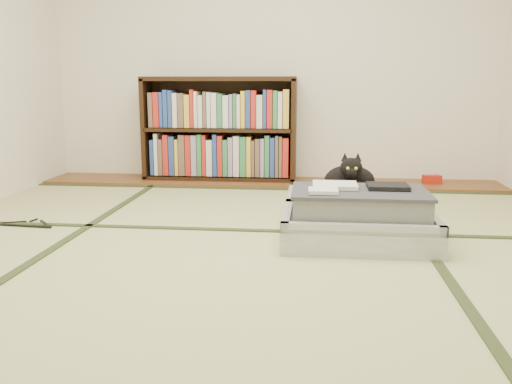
# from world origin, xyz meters

# --- Properties ---
(floor) EXTENTS (4.50, 4.50, 0.00)m
(floor) POSITION_xyz_m (0.00, 0.00, 0.00)
(floor) COLOR #BCB87D
(floor) RESTS_ON ground
(wood_strip) EXTENTS (4.00, 0.50, 0.02)m
(wood_strip) POSITION_xyz_m (0.00, 2.00, 0.01)
(wood_strip) COLOR brown
(wood_strip) RESTS_ON ground
(red_item) EXTENTS (0.16, 0.11, 0.07)m
(red_item) POSITION_xyz_m (1.40, 2.03, 0.06)
(red_item) COLOR #B11B0E
(red_item) RESTS_ON wood_strip
(tatami_borders) EXTENTS (4.00, 4.50, 0.01)m
(tatami_borders) POSITION_xyz_m (0.00, 0.49, 0.00)
(tatami_borders) COLOR #2D381E
(tatami_borders) RESTS_ON ground
(bookcase) EXTENTS (1.36, 0.31, 0.92)m
(bookcase) POSITION_xyz_m (-0.46, 2.07, 0.45)
(bookcase) COLOR black
(bookcase) RESTS_ON wood_strip
(suitcase) EXTENTS (0.83, 1.11, 0.33)m
(suitcase) POSITION_xyz_m (0.63, 0.43, 0.12)
(suitcase) COLOR #BCBBC1
(suitcase) RESTS_ON floor
(cat) EXTENTS (0.37, 0.37, 0.30)m
(cat) POSITION_xyz_m (0.61, 0.72, 0.27)
(cat) COLOR black
(cat) RESTS_ON suitcase
(cable_coil) EXTENTS (0.12, 0.12, 0.03)m
(cable_coil) POSITION_xyz_m (0.80, 0.74, 0.17)
(cable_coil) COLOR white
(cable_coil) RESTS_ON suitcase
(hanger) EXTENTS (0.40, 0.20, 0.01)m
(hanger) POSITION_xyz_m (-1.40, 0.38, 0.01)
(hanger) COLOR black
(hanger) RESTS_ON floor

